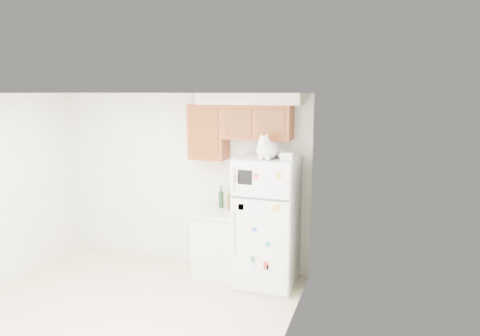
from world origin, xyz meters
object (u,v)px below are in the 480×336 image
at_px(refrigerator, 267,222).
at_px(bottle_green, 221,197).
at_px(cat, 267,149).
at_px(bottle_amber, 230,199).
at_px(base_counter, 220,242).
at_px(storage_box_front, 287,156).
at_px(storage_box_back, 276,152).

relative_size(refrigerator, bottle_green, 5.57).
xyz_separation_m(refrigerator, bottle_green, (-0.72, 0.22, 0.22)).
distance_m(cat, bottle_green, 1.13).
height_order(cat, bottle_green, cat).
height_order(bottle_green, bottle_amber, bottle_green).
distance_m(refrigerator, base_counter, 0.79).
height_order(base_counter, storage_box_front, storage_box_front).
xyz_separation_m(cat, bottle_green, (-0.75, 0.38, -0.75)).
relative_size(base_counter, bottle_amber, 3.08).
height_order(base_counter, storage_box_back, storage_box_back).
xyz_separation_m(storage_box_back, storage_box_front, (0.20, -0.25, -0.01)).
bearing_deg(bottle_amber, storage_box_back, -5.62).
height_order(cat, storage_box_front, cat).
bearing_deg(cat, storage_box_front, 3.60).
height_order(refrigerator, bottle_green, refrigerator).
distance_m(storage_box_front, bottle_amber, 1.13).
xyz_separation_m(refrigerator, bottle_amber, (-0.56, 0.17, 0.22)).
bearing_deg(bottle_amber, bottle_green, 162.14).
xyz_separation_m(bottle_green, bottle_amber, (0.16, -0.05, -0.00)).
relative_size(base_counter, storage_box_back, 5.11).
height_order(storage_box_back, bottle_amber, storage_box_back).
bearing_deg(storage_box_front, storage_box_back, 128.00).
bearing_deg(storage_box_back, base_counter, 160.01).
xyz_separation_m(refrigerator, storage_box_back, (0.08, 0.11, 0.90)).
height_order(base_counter, bottle_amber, bottle_amber).
xyz_separation_m(refrigerator, base_counter, (-0.69, 0.07, -0.39)).
bearing_deg(storage_box_back, bottle_green, 149.42).
height_order(refrigerator, storage_box_front, storage_box_front).
height_order(storage_box_back, storage_box_front, storage_box_back).
distance_m(storage_box_back, bottle_green, 1.06).
height_order(refrigerator, cat, cat).
bearing_deg(storage_box_front, refrigerator, 152.76).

